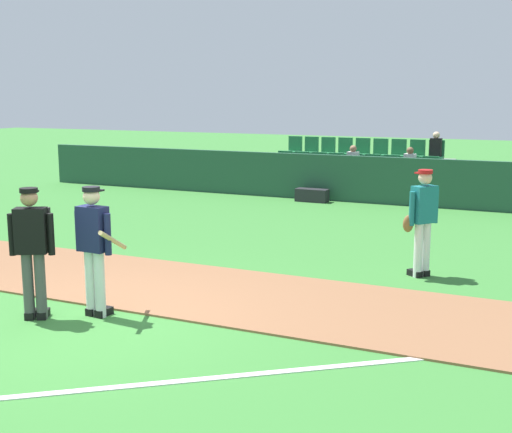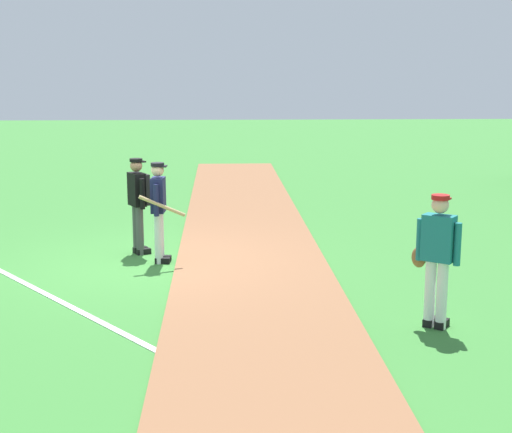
{
  "view_description": "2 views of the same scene",
  "coord_description": "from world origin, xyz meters",
  "px_view_note": "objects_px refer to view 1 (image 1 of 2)",
  "views": [
    {
      "loc": [
        5.61,
        -6.78,
        2.94
      ],
      "look_at": [
        1.31,
        2.52,
        1.08
      ],
      "focal_mm": 47.14,
      "sensor_mm": 36.0,
      "label": 1
    },
    {
      "loc": [
        12.63,
        1.26,
        3.27
      ],
      "look_at": [
        1.18,
        1.82,
        1.03
      ],
      "focal_mm": 51.65,
      "sensor_mm": 36.0,
      "label": 2
    }
  ],
  "objects_px": {
    "batter_navy_jersey": "(94,246)",
    "umpire_home_plate": "(32,245)",
    "runner_teal_jersey": "(422,219)",
    "equipment_bag": "(312,195)"
  },
  "relations": [
    {
      "from": "batter_navy_jersey",
      "to": "umpire_home_plate",
      "type": "xyz_separation_m",
      "value": [
        -0.67,
        -0.42,
        0.03
      ]
    },
    {
      "from": "runner_teal_jersey",
      "to": "equipment_bag",
      "type": "relative_size",
      "value": 1.96
    },
    {
      "from": "batter_navy_jersey",
      "to": "equipment_bag",
      "type": "relative_size",
      "value": 1.96
    },
    {
      "from": "umpire_home_plate",
      "to": "equipment_bag",
      "type": "xyz_separation_m",
      "value": [
        -0.09,
        10.9,
        -0.82
      ]
    },
    {
      "from": "equipment_bag",
      "to": "runner_teal_jersey",
      "type": "bearing_deg",
      "value": -56.99
    },
    {
      "from": "umpire_home_plate",
      "to": "equipment_bag",
      "type": "relative_size",
      "value": 1.96
    },
    {
      "from": "umpire_home_plate",
      "to": "runner_teal_jersey",
      "type": "height_order",
      "value": "same"
    },
    {
      "from": "runner_teal_jersey",
      "to": "batter_navy_jersey",
      "type": "bearing_deg",
      "value": -132.76
    },
    {
      "from": "batter_navy_jersey",
      "to": "runner_teal_jersey",
      "type": "height_order",
      "value": "same"
    },
    {
      "from": "runner_teal_jersey",
      "to": "equipment_bag",
      "type": "distance_m",
      "value": 7.96
    }
  ]
}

